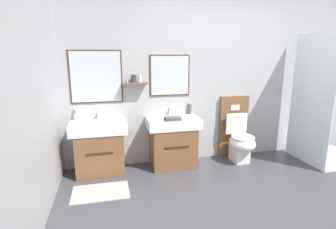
{
  "coord_description": "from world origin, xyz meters",
  "views": [
    {
      "loc": [
        -1.69,
        -2.13,
        1.63
      ],
      "look_at": [
        -0.86,
        1.38,
        0.81
      ],
      "focal_mm": 27.87,
      "sensor_mm": 36.0,
      "label": 1
    }
  ],
  "objects": [
    {
      "name": "toothbrush_cup",
      "position": [
        -2.13,
        1.61,
        0.8
      ],
      "size": [
        0.07,
        0.07,
        0.19
      ],
      "color": "silver",
      "rests_on": "vanity_sink_left"
    },
    {
      "name": "vanity_sink_right",
      "position": [
        -0.77,
        1.45,
        0.39
      ],
      "size": [
        0.76,
        0.48,
        0.74
      ],
      "color": "brown",
      "rests_on": "ground"
    },
    {
      "name": "tap_on_right_sink",
      "position": [
        -0.77,
        1.63,
        0.81
      ],
      "size": [
        0.03,
        0.13,
        0.11
      ],
      "color": "silver",
      "rests_on": "vanity_sink_right"
    },
    {
      "name": "soap_dispenser",
      "position": [
        -0.46,
        1.62,
        0.83
      ],
      "size": [
        0.06,
        0.06,
        0.19
      ],
      "color": "#4C4C51",
      "rests_on": "vanity_sink_right"
    },
    {
      "name": "wall_left",
      "position": [
        -2.41,
        0.0,
        1.35
      ],
      "size": [
        0.12,
        3.55,
        2.7
      ],
      "primitive_type": "cube",
      "color": "#A8A8AA",
      "rests_on": "ground"
    },
    {
      "name": "toilet",
      "position": [
        0.29,
        1.45,
        0.38
      ],
      "size": [
        0.48,
        0.62,
        1.0
      ],
      "color": "brown",
      "rests_on": "ground"
    },
    {
      "name": "shower_tray",
      "position": [
        1.57,
        1.12,
        0.4
      ],
      "size": [
        0.97,
        0.84,
        1.95
      ],
      "color": "white",
      "rests_on": "ground"
    },
    {
      "name": "vanity_sink_left",
      "position": [
        -1.83,
        1.45,
        0.39
      ],
      "size": [
        0.76,
        0.48,
        0.74
      ],
      "color": "brown",
      "rests_on": "ground"
    },
    {
      "name": "folded_hand_towel",
      "position": [
        -0.81,
        1.31,
        0.77
      ],
      "size": [
        0.22,
        0.16,
        0.04
      ],
      "primitive_type": "cube",
      "color": "#47474C",
      "rests_on": "vanity_sink_right"
    },
    {
      "name": "wall_back",
      "position": [
        -0.02,
        1.71,
        1.35
      ],
      "size": [
        4.94,
        0.27,
        2.7
      ],
      "color": "#A8A8AA",
      "rests_on": "ground"
    },
    {
      "name": "tap_on_left_sink",
      "position": [
        -1.83,
        1.63,
        0.81
      ],
      "size": [
        0.03,
        0.13,
        0.11
      ],
      "color": "silver",
      "rests_on": "vanity_sink_left"
    },
    {
      "name": "ground_plane",
      "position": [
        0.0,
        0.0,
        -0.05
      ],
      "size": [
        6.14,
        4.75,
        0.1
      ],
      "primitive_type": "cube",
      "color": "#3D3D42",
      "rests_on": "ground"
    },
    {
      "name": "bath_mat",
      "position": [
        -1.83,
        0.86,
        0.01
      ],
      "size": [
        0.68,
        0.44,
        0.01
      ],
      "primitive_type": "cube",
      "color": "#9E9993",
      "rests_on": "ground"
    }
  ]
}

